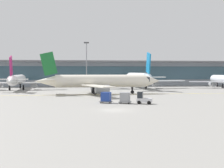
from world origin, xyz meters
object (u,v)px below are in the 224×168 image
baggage_tug (143,99)px  cargo_dolly_lead (125,97)px  gate_airplane_2 (138,78)px  apron_light_mast_1 (86,63)px  gate_airplane_1 (17,80)px  taxiing_regional_jet (100,81)px  cargo_dolly_trailing (106,97)px

baggage_tug → cargo_dolly_lead: size_ratio=1.15×
gate_airplane_2 → apron_light_mast_1: 21.40m
gate_airplane_1 → gate_airplane_2: bearing=-87.0°
taxiing_regional_jet → apron_light_mast_1: 37.44m
cargo_dolly_lead → apron_light_mast_1: (-2.48, 61.04, 7.69)m
baggage_tug → cargo_dolly_trailing: bearing=180.0°
gate_airplane_1 → apron_light_mast_1: size_ratio=1.84×
gate_airplane_2 → cargo_dolly_trailing: (-16.55, -46.43, -2.28)m
baggage_tug → cargo_dolly_trailing: (-6.18, 2.44, 0.16)m
gate_airplane_1 → gate_airplane_2: size_ratio=0.89×
gate_airplane_1 → cargo_dolly_trailing: gate_airplane_1 is taller
baggage_tug → cargo_dolly_lead: baggage_tug is taller
taxiing_regional_jet → cargo_dolly_lead: taxiing_regional_jet is taller
cargo_dolly_trailing → apron_light_mast_1: bearing=110.8°
gate_airplane_1 → cargo_dolly_trailing: bearing=-154.7°
gate_airplane_1 → taxiing_regional_jet: bearing=-133.7°
cargo_dolly_trailing → apron_light_mast_1: 60.28m
baggage_tug → cargo_dolly_lead: bearing=180.0°
taxiing_regional_jet → cargo_dolly_trailing: bearing=-94.0°
baggage_tug → cargo_dolly_trailing: size_ratio=1.15×
gate_airplane_2 → apron_light_mast_1: size_ratio=2.08×
gate_airplane_2 → taxiing_regional_jet: bearing=147.4°
taxiing_regional_jet → baggage_tug: 25.75m
gate_airplane_2 → baggage_tug: 50.01m
gate_airplane_1 → apron_light_mast_1: 27.66m
apron_light_mast_1 → gate_airplane_2: bearing=-40.1°
cargo_dolly_lead → baggage_tug: bearing=-0.0°
cargo_dolly_lead → cargo_dolly_trailing: (-3.20, 1.26, 0.00)m
gate_airplane_1 → cargo_dolly_lead: (24.54, -45.40, -1.90)m
taxiing_regional_jet → baggage_tug: taxiing_regional_jet is taller
cargo_dolly_lead → apron_light_mast_1: apron_light_mast_1 is taller
gate_airplane_2 → cargo_dolly_lead: (-13.35, -47.69, -2.28)m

